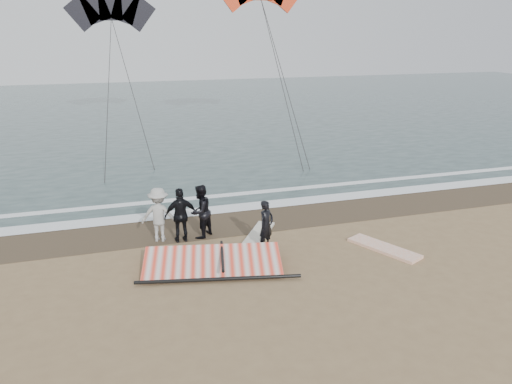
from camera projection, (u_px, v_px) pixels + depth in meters
ground at (309, 269)px, 15.05m from camera, size 120.00×120.00×0.00m
sea at (166, 110)px, 45.04m from camera, size 120.00×54.00×0.02m
wet_sand at (263, 218)px, 19.14m from camera, size 120.00×2.80×0.01m
foam_near at (253, 206)px, 20.40m from camera, size 120.00×0.90×0.01m
foam_far at (242, 194)px, 21.95m from camera, size 120.00×0.45×0.01m
man_main at (266, 225)px, 16.20m from camera, size 0.73×0.67×1.67m
board_white at (384, 248)px, 16.40m from camera, size 1.68×2.53×0.10m
board_cream at (258, 234)px, 17.50m from camera, size 1.76×2.26×0.10m
trio_cluster at (178, 214)px, 16.91m from camera, size 2.67×1.19×1.90m
sail_rig at (210, 263)px, 15.02m from camera, size 4.67×2.54×0.52m
kite_dark at (111, 14)px, 34.62m from camera, size 6.79×7.45×16.60m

